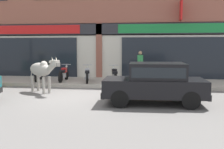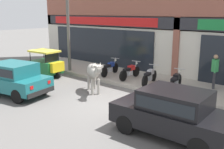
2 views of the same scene
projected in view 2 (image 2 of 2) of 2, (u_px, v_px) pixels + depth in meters
The scene contains 13 objects.
ground_plane at pixel (111, 104), 10.65m from camera, with size 90.00×90.00×0.00m, color #605E5B.
sidewalk at pixel (160, 83), 13.39m from camera, with size 19.00×3.11×0.17m, color #A8A093.
shop_building at pixel (181, 0), 13.74m from camera, with size 23.00×1.40×8.91m.
cow at pixel (94, 71), 11.96m from camera, with size 1.88×1.40×1.61m.
car_0 at pixel (12, 77), 11.70m from camera, with size 3.80×2.23×1.46m.
car_1 at pixel (173, 111), 7.73m from camera, with size 3.67×1.75×1.46m.
auto_rickshaw at pixel (47, 65), 15.01m from camera, with size 2.04×1.33×1.52m.
motorcycle_0 at pixel (110, 68), 14.77m from camera, with size 0.63×1.79×0.88m.
motorcycle_1 at pixel (130, 72), 13.91m from camera, with size 0.52×1.81×0.88m.
motorcycle_2 at pixel (150, 76), 12.92m from camera, with size 0.63×1.79×0.88m.
motorcycle_3 at pixel (176, 81), 11.97m from camera, with size 0.64×1.79×0.88m.
pedestrian at pixel (215, 68), 11.99m from camera, with size 0.32×0.47×1.60m.
utility_pole at pixel (68, 17), 15.25m from camera, with size 0.18×0.18×6.37m, color #595651.
Camera 2 is at (6.64, -7.57, 3.67)m, focal length 42.00 mm.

